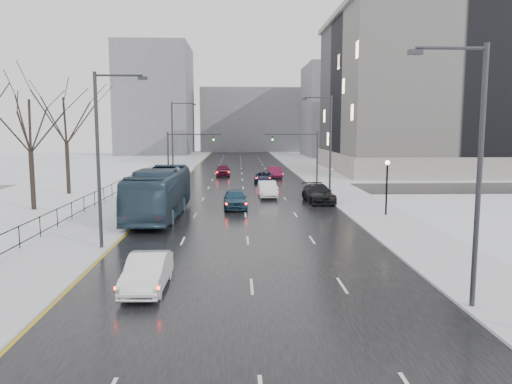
{
  "coord_description": "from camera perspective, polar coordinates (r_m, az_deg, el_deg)",
  "views": [
    {
      "loc": [
        -0.58,
        -8.15,
        6.98
      ],
      "look_at": [
        0.67,
        26.26,
        2.5
      ],
      "focal_mm": 35.0,
      "sensor_mm": 36.0,
      "label": 1
    }
  ],
  "objects": [
    {
      "name": "sidewalk_left",
      "position": [
        69.21,
        -10.31,
        1.57
      ],
      "size": [
        5.0,
        150.0,
        0.16
      ],
      "primitive_type": "cube",
      "color": "silver",
      "rests_on": "ground"
    },
    {
      "name": "sedan_right_cross",
      "position": [
        63.09,
        0.88,
        1.71
      ],
      "size": [
        2.64,
        5.01,
        1.34
      ],
      "primitive_type": "imported",
      "rotation": [
        0.0,
        0.0,
        -0.09
      ],
      "color": "#121A38",
      "rests_on": "road"
    },
    {
      "name": "sedan_right_distant",
      "position": [
        69.0,
        2.15,
        2.28
      ],
      "size": [
        1.89,
        4.76,
        1.54
      ],
      "primitive_type": "imported",
      "rotation": [
        0.0,
        0.0,
        0.06
      ],
      "color": "maroon",
      "rests_on": "road"
    },
    {
      "name": "sedan_center_near",
      "position": [
        42.9,
        -2.4,
        -0.78
      ],
      "size": [
        2.18,
        4.98,
        1.67
      ],
      "primitive_type": "imported",
      "rotation": [
        0.0,
        0.0,
        0.04
      ],
      "color": "navy",
      "rests_on": "road"
    },
    {
      "name": "iron_fence",
      "position": [
        40.57,
        -19.89,
        -1.64
      ],
      "size": [
        0.06,
        70.0,
        1.3
      ],
      "color": "black",
      "rests_on": "sidewalk_left"
    },
    {
      "name": "civic_building",
      "position": [
        87.79,
        22.16,
        9.63
      ],
      "size": [
        41.0,
        31.0,
        24.8
      ],
      "color": "gray",
      "rests_on": "ground"
    },
    {
      "name": "sedan_right_far",
      "position": [
        46.74,
        7.15,
        -0.16
      ],
      "size": [
        2.78,
        5.86,
        1.65
      ],
      "primitive_type": "imported",
      "rotation": [
        0.0,
        0.0,
        0.08
      ],
      "color": "black",
      "rests_on": "road"
    },
    {
      "name": "streetlight_r_mid",
      "position": [
        48.95,
        8.26,
        5.74
      ],
      "size": [
        2.95,
        0.25,
        10.0
      ],
      "color": "#2D2D33",
      "rests_on": "ground"
    },
    {
      "name": "tree_park_d",
      "position": [
        46.06,
        -24.02,
        -1.95
      ],
      "size": [
        8.75,
        8.75,
        12.5
      ],
      "primitive_type": null,
      "color": "black",
      "rests_on": "ground"
    },
    {
      "name": "sidewalk_right",
      "position": [
        69.38,
        7.12,
        1.65
      ],
      "size": [
        5.0,
        150.0,
        0.16
      ],
      "primitive_type": "cube",
      "color": "silver",
      "rests_on": "ground"
    },
    {
      "name": "bldg_far_center",
      "position": [
        148.23,
        -0.31,
        8.19
      ],
      "size": [
        30.0,
        18.0,
        18.0
      ],
      "primitive_type": "cube",
      "color": "slate",
      "rests_on": "ground"
    },
    {
      "name": "bldg_far_left",
      "position": [
        135.04,
        -11.39,
        10.25
      ],
      "size": [
        18.0,
        22.0,
        28.0
      ],
      "primitive_type": "cube",
      "color": "slate",
      "rests_on": "ground"
    },
    {
      "name": "streetlight_r_near",
      "position": [
        20.19,
        23.63,
        2.93
      ],
      "size": [
        2.95,
        0.25,
        10.0
      ],
      "color": "#2D2D33",
      "rests_on": "ground"
    },
    {
      "name": "road",
      "position": [
        68.5,
        -1.58,
        1.58
      ],
      "size": [
        16.0,
        150.0,
        0.04
      ],
      "primitive_type": "cube",
      "color": "black",
      "rests_on": "ground"
    },
    {
      "name": "no_uturn_sign",
      "position": [
        53.26,
        8.52,
        2.29
      ],
      "size": [
        0.6,
        0.06,
        2.7
      ],
      "color": "#2D2D33",
      "rests_on": "sidewalk_right"
    },
    {
      "name": "streetlight_l_near",
      "position": [
        29.18,
        -17.2,
        4.41
      ],
      "size": [
        2.95,
        0.25,
        10.0
      ],
      "color": "#2D2D33",
      "rests_on": "ground"
    },
    {
      "name": "bldg_far_right",
      "position": [
        126.48,
        11.12,
        9.1
      ],
      "size": [
        24.0,
        20.0,
        22.0
      ],
      "primitive_type": "cube",
      "color": "slate",
      "rests_on": "ground"
    },
    {
      "name": "sedan_right_near",
      "position": [
        49.74,
        1.31,
        0.33
      ],
      "size": [
        1.82,
        4.92,
        1.61
      ],
      "primitive_type": "imported",
      "rotation": [
        0.0,
        0.0,
        0.02
      ],
      "color": "white",
      "rests_on": "road"
    },
    {
      "name": "streetlight_l_far",
      "position": [
        60.64,
        -9.32,
        6.03
      ],
      "size": [
        2.95,
        0.25,
        10.0
      ],
      "color": "#2D2D33",
      "rests_on": "ground"
    },
    {
      "name": "sedan_left_near",
      "position": [
        22.19,
        -12.32,
        -8.93
      ],
      "size": [
        1.66,
        4.62,
        1.52
      ],
      "primitive_type": "imported",
      "rotation": [
        0.0,
        0.0,
        -0.01
      ],
      "color": "white",
      "rests_on": "road"
    },
    {
      "name": "tree_park_e",
      "position": [
        55.48,
        -20.58,
        -0.29
      ],
      "size": [
        9.45,
        9.45,
        13.5
      ],
      "primitive_type": null,
      "color": "black",
      "rests_on": "ground"
    },
    {
      "name": "park_strip",
      "position": [
        71.2,
        -17.9,
        1.47
      ],
      "size": [
        14.0,
        150.0,
        0.12
      ],
      "primitive_type": "cube",
      "color": "white",
      "rests_on": "ground"
    },
    {
      "name": "cross_road",
      "position": [
        56.58,
        -1.48,
        0.34
      ],
      "size": [
        130.0,
        10.0,
        0.04
      ],
      "primitive_type": "cube",
      "color": "black",
      "rests_on": "ground"
    },
    {
      "name": "sedan_center_far",
      "position": [
        71.6,
        -3.8,
        2.5
      ],
      "size": [
        2.11,
        4.95,
        1.67
      ],
      "primitive_type": "imported",
      "rotation": [
        0.0,
        0.0,
        0.03
      ],
      "color": "#4A0C25",
      "rests_on": "road"
    },
    {
      "name": "mast_signal_left",
      "position": [
        56.62,
        -8.95,
        4.41
      ],
      "size": [
        6.1,
        0.33,
        6.5
      ],
      "color": "#2D2D33",
      "rests_on": "ground"
    },
    {
      "name": "lamppost_r_mid",
      "position": [
        40.07,
        14.74,
        1.39
      ],
      "size": [
        0.36,
        0.36,
        4.28
      ],
      "color": "black",
      "rests_on": "sidewalk_right"
    },
    {
      "name": "mast_signal_right",
      "position": [
        56.77,
        5.95,
        4.47
      ],
      "size": [
        6.1,
        0.33,
        6.5
      ],
      "color": "#2D2D33",
      "rests_on": "ground"
    },
    {
      "name": "bus",
      "position": [
        39.45,
        -10.97,
        -0.08
      ],
      "size": [
        3.5,
        13.63,
        3.78
      ],
      "primitive_type": "imported",
      "rotation": [
        0.0,
        0.0,
        -0.02
      ],
      "color": "#2A3F51",
      "rests_on": "road"
    }
  ]
}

